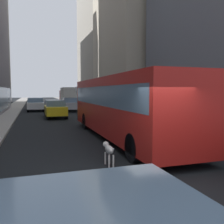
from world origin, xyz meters
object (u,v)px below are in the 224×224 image
car_white_van (35,104)px  transit_bus (122,103)px  dalmatian_dog (109,150)px  pedestrian_with_handbag (196,115)px  car_yellow_taxi (55,109)px  box_truck (68,96)px  car_silver_sedan (70,104)px

car_white_van → transit_bus: bearing=-78.5°
dalmatian_dog → pedestrian_with_handbag: pedestrian_with_handbag is taller
car_yellow_taxi → dalmatian_dog: car_yellow_taxi is taller
transit_bus → pedestrian_with_handbag: bearing=2.0°
car_white_van → pedestrian_with_handbag: 21.36m
transit_bus → box_truck: (1.60, 30.91, -0.11)m
car_silver_sedan → dalmatian_dog: bearing=-95.2°
box_truck → pedestrian_with_handbag: box_truck is taller
car_yellow_taxi → car_silver_sedan: 7.66m
dalmatian_dog → pedestrian_with_handbag: size_ratio=0.57×
transit_bus → box_truck: bearing=87.0°
car_silver_sedan → box_truck: box_truck is taller
transit_bus → dalmatian_dog: transit_bus is taller
transit_bus → car_white_van: transit_bus is taller
car_silver_sedan → pedestrian_with_handbag: size_ratio=2.65×
car_silver_sedan → dalmatian_dog: car_silver_sedan is taller
box_truck → pedestrian_with_handbag: 30.90m
car_yellow_taxi → car_silver_sedan: size_ratio=0.91×
car_silver_sedan → pedestrian_with_handbag: 18.48m
box_truck → pedestrian_with_handbag: bearing=-84.5°
car_white_van → car_silver_sedan: size_ratio=1.07×
transit_bus → car_white_van: 20.15m
transit_bus → car_yellow_taxi: transit_bus is taller
transit_bus → car_yellow_taxi: size_ratio=2.84×
car_yellow_taxi → car_silver_sedan: same height
transit_bus → car_silver_sedan: transit_bus is taller
transit_bus → dalmatian_dog: bearing=-115.8°
transit_bus → car_yellow_taxi: bearing=102.5°
transit_bus → car_silver_sedan: 18.09m
car_silver_sedan → dalmatian_dog: (-2.03, -22.25, -0.31)m
transit_bus → pedestrian_with_handbag: 4.62m
car_yellow_taxi → car_white_van: bearing=100.1°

